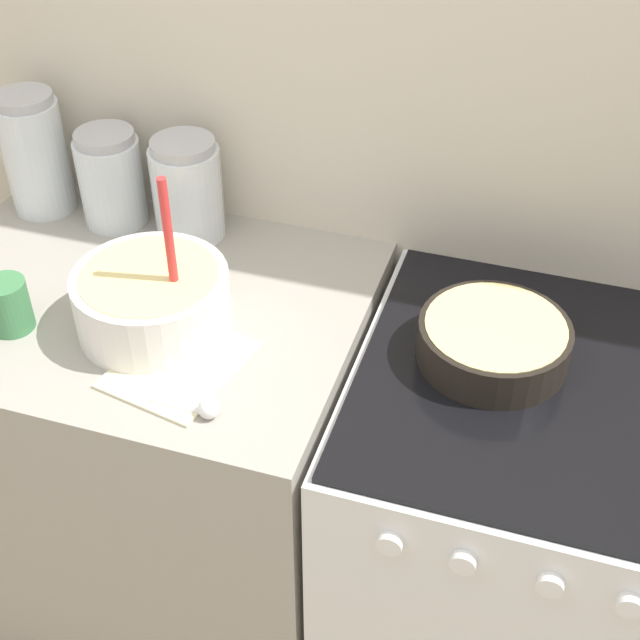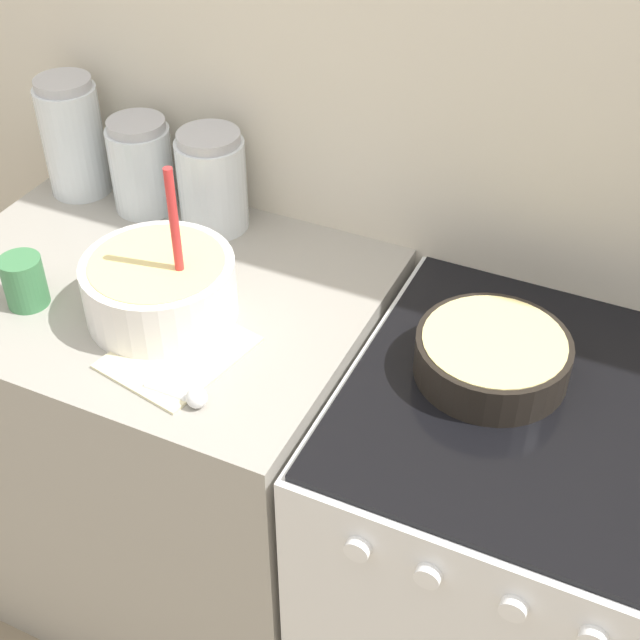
% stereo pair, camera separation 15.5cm
% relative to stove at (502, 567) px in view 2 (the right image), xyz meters
% --- Properties ---
extents(wall_back, '(4.72, 0.05, 2.40)m').
position_rel_stove_xyz_m(wall_back, '(-0.33, 0.35, 0.75)').
color(wall_back, beige).
rests_on(wall_back, ground_plane).
extents(countertop_cabinet, '(0.86, 0.66, 0.90)m').
position_rel_stove_xyz_m(countertop_cabinet, '(-0.76, 0.00, 0.00)').
color(countertop_cabinet, '#9E998E').
rests_on(countertop_cabinet, ground_plane).
extents(stove, '(0.64, 0.68, 0.90)m').
position_rel_stove_xyz_m(stove, '(0.00, 0.00, 0.00)').
color(stove, silver).
rests_on(stove, ground_plane).
extents(mixing_bowl, '(0.28, 0.28, 0.31)m').
position_rel_stove_xyz_m(mixing_bowl, '(-0.68, -0.06, 0.52)').
color(mixing_bowl, white).
rests_on(mixing_bowl, countertop_cabinet).
extents(baking_pan, '(0.26, 0.26, 0.07)m').
position_rel_stove_xyz_m(baking_pan, '(-0.09, 0.04, 0.49)').
color(baking_pan, black).
rests_on(baking_pan, stove).
extents(storage_jar_left, '(0.13, 0.13, 0.26)m').
position_rel_stove_xyz_m(storage_jar_left, '(-1.09, 0.24, 0.56)').
color(storage_jar_left, silver).
rests_on(storage_jar_left, countertop_cabinet).
extents(storage_jar_middle, '(0.13, 0.13, 0.20)m').
position_rel_stove_xyz_m(storage_jar_middle, '(-0.92, 0.24, 0.54)').
color(storage_jar_middle, silver).
rests_on(storage_jar_middle, countertop_cabinet).
extents(storage_jar_right, '(0.14, 0.14, 0.21)m').
position_rel_stove_xyz_m(storage_jar_right, '(-0.75, 0.24, 0.54)').
color(storage_jar_right, silver).
rests_on(storage_jar_right, countertop_cabinet).
extents(tin_can, '(0.08, 0.08, 0.10)m').
position_rel_stove_xyz_m(tin_can, '(-0.93, -0.14, 0.50)').
color(tin_can, '#3F7F4C').
rests_on(tin_can, countertop_cabinet).
extents(recipe_page, '(0.23, 0.27, 0.01)m').
position_rel_stove_xyz_m(recipe_page, '(-0.60, -0.15, 0.45)').
color(recipe_page, beige).
rests_on(recipe_page, countertop_cabinet).
extents(measuring_spoon, '(0.12, 0.04, 0.04)m').
position_rel_stove_xyz_m(measuring_spoon, '(-0.51, -0.24, 0.47)').
color(measuring_spoon, white).
rests_on(measuring_spoon, countertop_cabinet).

